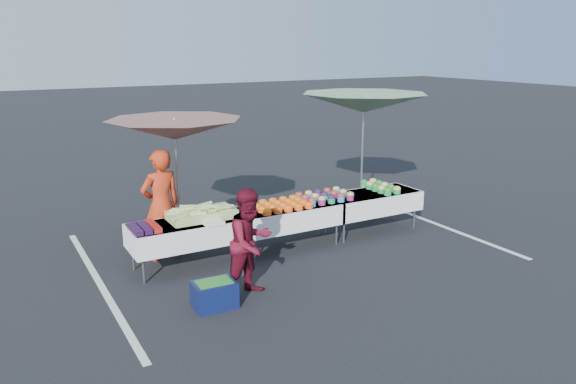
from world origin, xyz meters
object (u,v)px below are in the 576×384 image
umbrella_right (364,104)px  storage_bin (214,294)px  customer (251,243)px  umbrella_left (175,130)px  vendor (161,205)px  table_left (189,232)px  table_right (371,201)px  table_center (288,215)px

umbrella_right → storage_bin: bearing=-150.8°
customer → umbrella_left: bearing=79.0°
vendor → customer: bearing=100.8°
table_left → umbrella_left: size_ratio=0.73×
table_left → table_right: 3.60m
table_center → umbrella_left: umbrella_left is taller
table_center → table_right: (1.80, 0.00, 0.00)m
vendor → umbrella_left: 1.25m
table_right → vendor: vendor is taller
table_left → table_right: bearing=0.0°
storage_bin → table_right: bearing=24.3°
table_left → customer: 1.48m
customer → umbrella_left: size_ratio=0.61×
table_left → table_center: (1.80, 0.00, 0.00)m
table_center → umbrella_right: bearing=20.4°
table_left → umbrella_right: (3.96, 0.80, 1.73)m
table_left → vendor: size_ratio=1.01×
table_left → table_center: size_ratio=1.00×
table_right → storage_bin: (-3.80, -1.52, -0.39)m
table_center → vendor: (-2.05, 0.55, 0.33)m
vendor → umbrella_right: 4.44m
umbrella_left → vendor: bearing=-146.4°
vendor → customer: vendor is taller
customer → umbrella_right: bearing=13.6°
umbrella_left → umbrella_right: bearing=0.0°
vendor → storage_bin: bearing=83.7°
vendor → table_center: bearing=157.2°
umbrella_left → table_right: bearing=-13.0°
vendor → storage_bin: 2.20m
customer → table_left: bearing=87.8°
vendor → table_left: bearing=106.9°
table_left → umbrella_left: umbrella_left is taller
table_right → vendor: 3.91m
table_left → umbrella_right: 4.39m
table_right → vendor: bearing=171.9°
table_right → table_left: bearing=180.0°
vendor → umbrella_left: size_ratio=0.72×
customer → umbrella_left: 2.58m
umbrella_right → customer: bearing=-148.1°
table_left → vendor: bearing=114.7°
table_center → vendor: bearing=165.0°
umbrella_right → table_right: bearing=-114.0°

